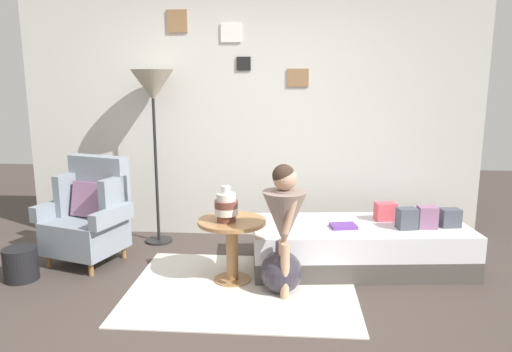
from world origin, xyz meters
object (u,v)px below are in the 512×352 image
Objects in this scene: armchair at (90,215)px; floor_lamp at (153,92)px; side_table at (232,237)px; magazine_basket at (21,264)px; demijohn_near at (281,271)px; person_child at (284,214)px; daybed at (359,246)px; vase_striped at (226,207)px; book_on_daybed at (343,226)px.

armchair is 0.55× the size of floor_lamp.
side_table is 2.02× the size of magazine_basket.
person_child is at bearing -74.21° from demijohn_near.
floor_lamp is at bearing 139.58° from demijohn_near.
floor_lamp is at bearing 49.43° from magazine_basket.
daybed is 1.19m from side_table.
floor_lamp is at bearing 131.14° from vase_striped.
side_table is 1.81m from magazine_basket.
side_table reaches higher than daybed.
book_on_daybed is (-0.16, -0.10, 0.22)m from daybed.
floor_lamp reaches higher than armchair.
vase_striped is (-0.04, -0.05, 0.28)m from side_table.
person_child is at bearing -41.85° from floor_lamp.
armchair is 1.34m from floor_lamp.
demijohn_near is (0.45, -0.13, -0.49)m from vase_striped.
floor_lamp is at bearing 138.15° from person_child.
demijohn_near is (1.31, -1.12, -1.38)m from floor_lamp.
book_on_daybed is at bearing -1.95° from armchair.
armchair reaches higher than book_on_daybed.
side_table is at bearing -15.00° from armchair.
demijohn_near is (-0.69, -0.57, -0.03)m from daybed.
side_table is 0.99m from book_on_daybed.
book_on_daybed is 0.79× the size of magazine_basket.
book_on_daybed is 2.78m from magazine_basket.
armchair reaches higher than side_table.
vase_striped is at bearing 155.98° from person_child.
person_child is 4.79× the size of book_on_daybed.
side_table is at bearing -46.19° from floor_lamp.
floor_lamp reaches higher than vase_striped.
floor_lamp is 6.31× the size of magazine_basket.
person_child reaches higher than book_on_daybed.
daybed is 1.04m from person_child.
side_table is 0.50m from demijohn_near.
daybed is 1.31m from vase_striped.
daybed is at bearing 39.67° from demijohn_near.
demijohn_near is (0.41, -0.18, -0.21)m from side_table.
magazine_basket is at bearing -177.93° from vase_striped.
person_child is at bearing -135.82° from daybed.
demijohn_near is at bearing 105.79° from person_child.
daybed is 3.48× the size of side_table.
armchair reaches higher than vase_striped.
armchair is at bearing 160.91° from person_child.
person_child is at bearing -3.80° from magazine_basket.
person_child reaches higher than side_table.
book_on_daybed is (0.94, 0.29, 0.03)m from side_table.
side_table is 0.32× the size of floor_lamp.
magazine_basket is (-1.79, -0.11, -0.24)m from side_table.
demijohn_near is (1.79, -0.55, -0.27)m from armchair.
armchair is at bearing -130.21° from floor_lamp.
magazine_basket is (-2.23, 0.15, -0.53)m from person_child.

